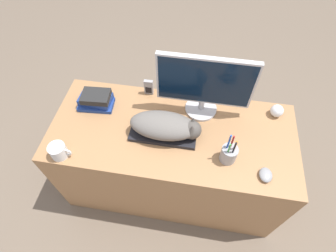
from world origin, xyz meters
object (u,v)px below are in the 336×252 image
at_px(keyboard, 163,133).
at_px(book_stack, 96,100).
at_px(computer_mouse, 266,175).
at_px(phone, 149,87).
at_px(cat, 167,126).
at_px(monitor, 205,84).
at_px(coffee_mug, 59,151).
at_px(pen_cup, 229,154).
at_px(baseball, 277,111).

distance_m(keyboard, book_stack, 0.48).
distance_m(computer_mouse, phone, 0.87).
bearing_deg(cat, monitor, 51.18).
bearing_deg(coffee_mug, computer_mouse, 2.64).
bearing_deg(monitor, keyboard, -132.11).
height_order(coffee_mug, pen_cup, pen_cup).
bearing_deg(keyboard, baseball, 21.17).
height_order(cat, pen_cup, pen_cup).
height_order(keyboard, cat, cat).
bearing_deg(coffee_mug, baseball, 22.10).
bearing_deg(book_stack, pen_cup, -17.42).
xyz_separation_m(keyboard, coffee_mug, (-0.54, -0.23, 0.03)).
distance_m(cat, pen_cup, 0.37).
bearing_deg(pen_cup, baseball, 51.75).
distance_m(keyboard, phone, 0.34).
xyz_separation_m(cat, pen_cup, (0.35, -0.11, -0.03)).
xyz_separation_m(computer_mouse, baseball, (0.08, 0.43, 0.02)).
xyz_separation_m(cat, book_stack, (-0.48, 0.15, -0.04)).
xyz_separation_m(pen_cup, book_stack, (-0.83, 0.26, -0.01)).
bearing_deg(cat, book_stack, 162.03).
distance_m(monitor, coffee_mug, 0.88).
distance_m(cat, book_stack, 0.50).
relative_size(keyboard, baseball, 5.02).
height_order(monitor, baseball, monitor).
height_order(keyboard, pen_cup, pen_cup).
xyz_separation_m(keyboard, cat, (0.02, 0.00, 0.07)).
bearing_deg(monitor, cat, -128.82).
relative_size(cat, pen_cup, 1.89).
bearing_deg(cat, computer_mouse, -18.01).
bearing_deg(book_stack, baseball, 5.13).
xyz_separation_m(keyboard, computer_mouse, (0.57, -0.18, 0.01)).
xyz_separation_m(cat, coffee_mug, (-0.56, -0.23, -0.04)).
distance_m(pen_cup, book_stack, 0.87).
bearing_deg(book_stack, coffee_mug, -102.11).
relative_size(cat, monitor, 0.74).
distance_m(cat, phone, 0.35).
bearing_deg(phone, coffee_mug, -125.79).
height_order(cat, book_stack, cat).
height_order(keyboard, computer_mouse, computer_mouse).
height_order(coffee_mug, phone, phone).
bearing_deg(keyboard, cat, 0.00).
bearing_deg(book_stack, monitor, 5.73).
bearing_deg(computer_mouse, coffee_mug, -177.36).
bearing_deg(monitor, book_stack, -174.27).
distance_m(keyboard, monitor, 0.37).
distance_m(keyboard, coffee_mug, 0.59).
relative_size(cat, book_stack, 1.81).
height_order(cat, monitor, monitor).
bearing_deg(pen_cup, keyboard, 164.27).
xyz_separation_m(cat, computer_mouse, (0.55, -0.18, -0.07)).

